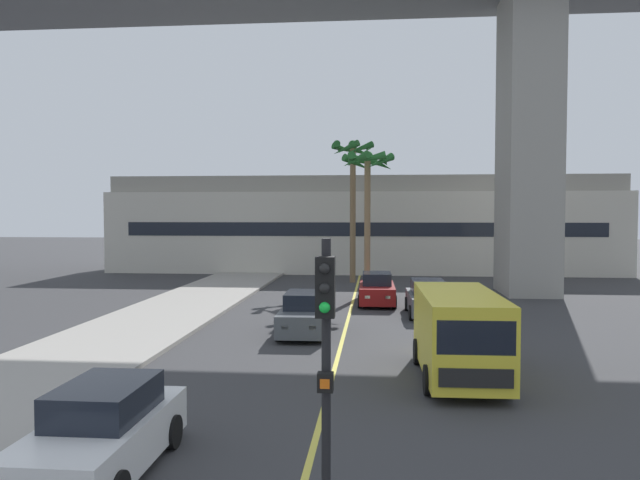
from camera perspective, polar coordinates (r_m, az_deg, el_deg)
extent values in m
cube|color=#9E9991|center=(18.04, -26.15, -11.99)|extent=(4.80, 80.00, 0.15)
cube|color=#DBCC4C|center=(23.34, 2.30, -8.63)|extent=(0.14, 56.00, 0.01)
cube|color=gray|center=(36.18, 18.92, 8.45)|extent=(2.80, 4.40, 16.67)
cube|color=beige|center=(48.07, 3.89, 0.77)|extent=(38.48, 8.00, 6.09)
cube|color=#9C998D|center=(48.10, 3.91, 5.11)|extent=(37.71, 7.20, 1.20)
cube|color=black|center=(44.04, 3.76, 1.00)|extent=(34.63, 0.04, 1.00)
cube|color=#4C5156|center=(27.42, 10.07, -5.77)|extent=(1.78, 4.13, 0.80)
cube|color=black|center=(27.48, 10.05, -4.32)|extent=(1.43, 2.08, 0.60)
cube|color=#F2EDCC|center=(25.49, 11.59, -6.30)|extent=(0.24, 0.08, 0.14)
cube|color=#F2EDCC|center=(25.39, 9.49, -6.32)|extent=(0.24, 0.08, 0.14)
cylinder|color=black|center=(26.31, 12.12, -6.71)|extent=(0.23, 0.64, 0.64)
cylinder|color=black|center=(26.13, 8.58, -6.75)|extent=(0.23, 0.64, 0.64)
cylinder|color=black|center=(28.80, 11.42, -5.91)|extent=(0.23, 0.64, 0.64)
cylinder|color=black|center=(28.64, 8.19, -5.93)|extent=(0.23, 0.64, 0.64)
cube|color=white|center=(11.67, -19.74, -17.35)|extent=(1.71, 4.10, 0.80)
cube|color=black|center=(11.59, -19.47, -13.95)|extent=(1.40, 2.05, 0.60)
cylinder|color=black|center=(12.58, -13.67, -17.04)|extent=(0.22, 0.64, 0.64)
cylinder|color=black|center=(13.17, -20.61, -16.23)|extent=(0.22, 0.64, 0.64)
cube|color=maroon|center=(30.42, 5.34, -4.92)|extent=(1.76, 4.13, 0.80)
cube|color=black|center=(30.49, 5.34, -3.62)|extent=(1.43, 2.07, 0.60)
cube|color=#F2EDCC|center=(28.43, 6.35, -5.35)|extent=(0.24, 0.08, 0.14)
cube|color=#F2EDCC|center=(28.41, 4.46, -5.35)|extent=(0.24, 0.08, 0.14)
cylinder|color=black|center=(29.22, 6.97, -5.75)|extent=(0.23, 0.64, 0.64)
cylinder|color=black|center=(29.19, 3.79, -5.75)|extent=(0.23, 0.64, 0.64)
cylinder|color=black|center=(31.73, 6.77, -5.09)|extent=(0.23, 0.64, 0.64)
cylinder|color=black|center=(31.71, 3.84, -5.09)|extent=(0.23, 0.64, 0.64)
cube|color=#4C5156|center=(22.90, -1.48, -7.38)|extent=(1.79, 4.14, 0.80)
cube|color=black|center=(22.94, -1.44, -5.64)|extent=(1.44, 2.08, 0.60)
cube|color=#F2EDCC|center=(20.88, -0.72, -8.21)|extent=(0.24, 0.09, 0.14)
cube|color=#F2EDCC|center=(20.97, -3.29, -8.16)|extent=(0.24, 0.09, 0.14)
cylinder|color=black|center=(21.63, 0.35, -8.66)|extent=(0.23, 0.64, 0.64)
cylinder|color=black|center=(21.80, -3.94, -8.59)|extent=(0.23, 0.64, 0.64)
cylinder|color=black|center=(24.13, 0.74, -7.49)|extent=(0.23, 0.64, 0.64)
cylinder|color=black|center=(24.27, -3.10, -7.44)|extent=(0.23, 0.64, 0.64)
cube|color=yellow|center=(17.15, 12.85, -8.32)|extent=(2.10, 5.24, 2.10)
cube|color=black|center=(14.60, 14.39, -8.84)|extent=(1.80, 0.12, 0.80)
cube|color=black|center=(14.75, 14.39, -12.42)|extent=(1.70, 0.09, 0.44)
cylinder|color=black|center=(16.03, 17.12, -12.55)|extent=(0.27, 0.76, 0.76)
cylinder|color=black|center=(15.73, 10.18, -12.77)|extent=(0.27, 0.76, 0.76)
cylinder|color=black|center=(19.00, 14.98, -10.14)|extent=(0.27, 0.76, 0.76)
cylinder|color=black|center=(18.74, 9.18, -10.26)|extent=(0.27, 0.76, 0.76)
cylinder|color=black|center=(8.04, 0.58, -14.98)|extent=(0.12, 0.12, 4.20)
cube|color=black|center=(7.59, 0.50, -4.43)|extent=(0.24, 0.20, 0.76)
sphere|color=black|center=(7.46, 0.43, -2.70)|extent=(0.14, 0.14, 0.14)
sphere|color=black|center=(7.49, 0.43, -4.53)|extent=(0.14, 0.14, 0.14)
sphere|color=#19D83F|center=(7.52, 0.43, -6.34)|extent=(0.14, 0.14, 0.14)
cube|color=black|center=(7.84, 0.51, -13.15)|extent=(0.20, 0.16, 0.24)
cube|color=orange|center=(7.76, 0.45, -13.31)|extent=(0.12, 0.03, 0.12)
cylinder|color=brown|center=(39.66, 3.09, 2.34)|extent=(0.38, 0.38, 8.79)
sphere|color=#236028|center=(39.90, 3.10, 8.88)|extent=(0.60, 0.60, 0.60)
cone|color=#236028|center=(39.81, 4.48, 8.53)|extent=(0.51, 1.97, 0.90)
cone|color=#236028|center=(40.66, 3.83, 8.23)|extent=(1.89, 1.35, 1.11)
cone|color=#236028|center=(40.69, 2.39, 8.45)|extent=(1.87, 1.46, 0.85)
cone|color=#236028|center=(39.96, 1.73, 8.58)|extent=(0.50, 1.97, 0.83)
cone|color=#236028|center=(39.04, 2.42, 8.55)|extent=(1.94, 1.26, 1.02)
cone|color=#236028|center=(39.02, 3.74, 8.53)|extent=(1.91, 1.32, 1.05)
cylinder|color=brown|center=(33.67, 4.45, 1.20)|extent=(0.34, 0.34, 7.48)
sphere|color=#236028|center=(33.80, 4.47, 7.80)|extent=(0.60, 0.60, 0.60)
cone|color=#236028|center=(33.88, 6.09, 7.31)|extent=(0.65, 1.99, 0.96)
cone|color=#236028|center=(34.43, 5.64, 7.09)|extent=(1.67, 1.70, 1.10)
cone|color=#236028|center=(34.72, 4.73, 7.24)|extent=(2.00, 0.72, 0.91)
cone|color=#236028|center=(34.53, 3.50, 7.14)|extent=(1.80, 1.56, 1.04)
cone|color=#236028|center=(33.68, 2.85, 7.41)|extent=(0.69, 2.00, 0.90)
cone|color=#236028|center=(33.10, 3.31, 7.45)|extent=(1.73, 1.66, 0.94)
cone|color=#236028|center=(32.83, 4.51, 7.58)|extent=(1.98, 0.52, 0.85)
cone|color=#236028|center=(33.10, 5.64, 7.29)|extent=(1.68, 1.69, 1.08)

